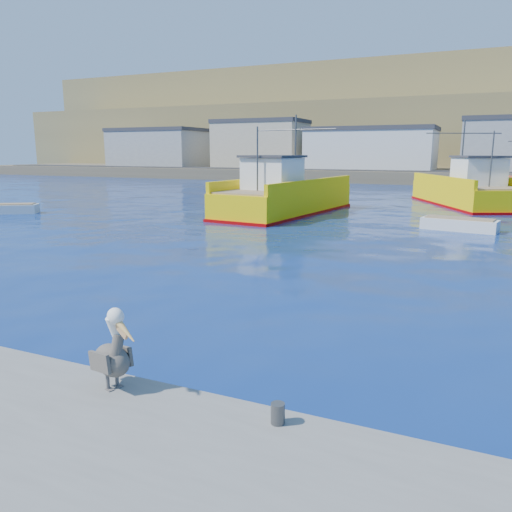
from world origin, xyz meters
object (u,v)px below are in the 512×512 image
at_px(trawler_yellow_a, 284,197).
at_px(pelican, 113,354).
at_px(skiff_left, 9,210).
at_px(trawler_yellow_b, 467,191).
at_px(skiff_mid, 459,225).

xyz_separation_m(trawler_yellow_a, pelican, (7.21, -26.38, -0.06)).
distance_m(trawler_yellow_a, skiff_left, 19.08).
bearing_deg(trawler_yellow_a, skiff_left, -155.85).
height_order(trawler_yellow_b, skiff_mid, trawler_yellow_b).
bearing_deg(skiff_left, skiff_mid, 9.10).
bearing_deg(skiff_left, pelican, -37.06).
bearing_deg(pelican, trawler_yellow_a, 105.29).
relative_size(trawler_yellow_b, skiff_mid, 3.31).
distance_m(skiff_left, pelican, 30.85).
height_order(skiff_mid, pelican, pelican).
distance_m(trawler_yellow_a, trawler_yellow_b, 15.50).
bearing_deg(trawler_yellow_b, skiff_left, -147.49).
height_order(trawler_yellow_a, skiff_left, trawler_yellow_a).
bearing_deg(skiff_left, trawler_yellow_b, 32.51).
height_order(skiff_left, skiff_mid, skiff_mid).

